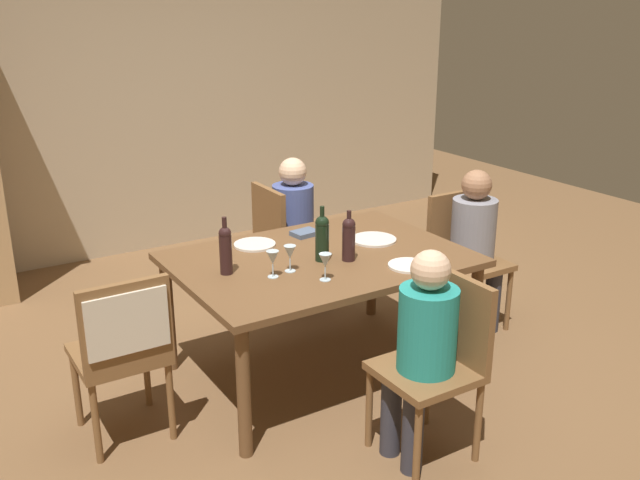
{
  "coord_description": "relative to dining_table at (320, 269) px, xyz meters",
  "views": [
    {
      "loc": [
        -2.03,
        -3.27,
        2.18
      ],
      "look_at": [
        0.0,
        0.0,
        0.85
      ],
      "focal_mm": 39.66,
      "sensor_mm": 36.0,
      "label": 1
    }
  ],
  "objects": [
    {
      "name": "wine_glass_near_left",
      "position": [
        -0.26,
        -0.12,
        0.18
      ],
      "size": [
        0.07,
        0.07,
        0.15
      ],
      "color": "silver",
      "rests_on": "dining_table"
    },
    {
      "name": "chair_near",
      "position": [
        0.09,
        -0.97,
        -0.14
      ],
      "size": [
        0.44,
        0.44,
        0.92
      ],
      "rotation": [
        0.0,
        0.0,
        1.57
      ],
      "color": "brown",
      "rests_on": "ground_plane"
    },
    {
      "name": "wine_glass_near_right",
      "position": [
        -0.17,
        -0.32,
        0.18
      ],
      "size": [
        0.07,
        0.07,
        0.15
      ],
      "color": "silver",
      "rests_on": "dining_table"
    },
    {
      "name": "dinner_plate_guest_left",
      "position": [
        -0.24,
        0.37,
        0.08
      ],
      "size": [
        0.25,
        0.25,
        0.01
      ],
      "primitive_type": "cylinder",
      "color": "silver",
      "rests_on": "dining_table"
    },
    {
      "name": "chair_left_end",
      "position": [
        -1.21,
        -0.12,
        -0.08
      ],
      "size": [
        0.44,
        0.46,
        0.92
      ],
      "color": "brown",
      "rests_on": "ground_plane"
    },
    {
      "name": "wine_bottle_tall_green",
      "position": [
        -0.57,
        0.04,
        0.22
      ],
      "size": [
        0.07,
        0.07,
        0.32
      ],
      "color": "black",
      "rests_on": "dining_table"
    },
    {
      "name": "dining_table",
      "position": [
        0.0,
        0.0,
        0.0
      ],
      "size": [
        1.66,
        1.17,
        0.75
      ],
      "color": "brown",
      "rests_on": "ground_plane"
    },
    {
      "name": "wine_glass_centre",
      "position": [
        -0.38,
        -0.14,
        0.18
      ],
      "size": [
        0.07,
        0.07,
        0.15
      ],
      "color": "silver",
      "rests_on": "dining_table"
    },
    {
      "name": "folded_napkin",
      "position": [
        0.12,
        0.37,
        0.09
      ],
      "size": [
        0.17,
        0.14,
        0.03
      ],
      "primitive_type": "cube",
      "rotation": [
        0.0,
        0.0,
        0.12
      ],
      "color": "#4C5B75",
      "rests_on": "dining_table"
    },
    {
      "name": "chair_far_right",
      "position": [
        0.29,
        0.97,
        -0.14
      ],
      "size": [
        0.44,
        0.44,
        0.92
      ],
      "rotation": [
        0.0,
        0.0,
        -1.57
      ],
      "color": "brown",
      "rests_on": "ground_plane"
    },
    {
      "name": "wine_bottle_short_olive",
      "position": [
        -0.02,
        -0.06,
        0.22
      ],
      "size": [
        0.08,
        0.08,
        0.32
      ],
      "color": "black",
      "rests_on": "dining_table"
    },
    {
      "name": "person_man_guest",
      "position": [
        1.21,
        -0.03,
        -0.03
      ],
      "size": [
        0.3,
        0.34,
        1.12
      ],
      "rotation": [
        0.0,
        0.0,
        3.14
      ],
      "color": "#33333D",
      "rests_on": "ground_plane"
    },
    {
      "name": "chair_right_end",
      "position": [
        1.21,
        0.09,
        -0.14
      ],
      "size": [
        0.44,
        0.44,
        0.92
      ],
      "rotation": [
        0.0,
        0.0,
        3.14
      ],
      "color": "brown",
      "rests_on": "ground_plane"
    },
    {
      "name": "wine_bottle_dark_red",
      "position": [
        0.11,
        -0.14,
        0.21
      ],
      "size": [
        0.08,
        0.08,
        0.3
      ],
      "color": "black",
      "rests_on": "dining_table"
    },
    {
      "name": "rear_room_partition",
      "position": [
        0.0,
        2.79,
        0.67
      ],
      "size": [
        6.4,
        0.12,
        2.7
      ],
      "primitive_type": "cube",
      "color": "tan",
      "rests_on": "ground_plane"
    },
    {
      "name": "person_woman_host",
      "position": [
        0.4,
        0.97,
        -0.03
      ],
      "size": [
        0.34,
        0.3,
        1.11
      ],
      "rotation": [
        0.0,
        0.0,
        -1.57
      ],
      "color": "#33333D",
      "rests_on": "ground_plane"
    },
    {
      "name": "ground_plane",
      "position": [
        0.0,
        0.0,
        -0.68
      ],
      "size": [
        10.0,
        10.0,
        0.0
      ],
      "primitive_type": "plane",
      "color": "brown"
    },
    {
      "name": "dinner_plate_host",
      "position": [
        0.43,
        0.06,
        0.08
      ],
      "size": [
        0.28,
        0.28,
        0.01
      ],
      "primitive_type": "cylinder",
      "color": "silver",
      "rests_on": "dining_table"
    },
    {
      "name": "person_man_bearded",
      "position": [
        -0.03,
        -0.97,
        -0.04
      ],
      "size": [
        0.33,
        0.28,
        1.09
      ],
      "rotation": [
        0.0,
        0.0,
        1.57
      ],
      "color": "#33333D",
      "rests_on": "ground_plane"
    },
    {
      "name": "dinner_plate_guest_right",
      "position": [
        0.33,
        -0.4,
        0.08
      ],
      "size": [
        0.23,
        0.23,
        0.01
      ],
      "primitive_type": "cylinder",
      "color": "white",
      "rests_on": "dining_table"
    }
  ]
}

